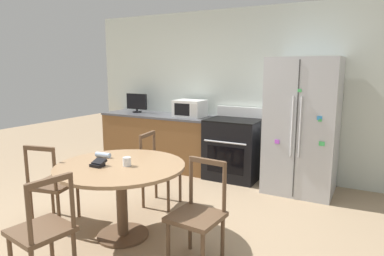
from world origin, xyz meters
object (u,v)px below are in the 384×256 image
object	(u,v)px
dining_chair_far	(160,171)
countertop_tv	(137,102)
wallet	(98,164)
oven_range	(234,148)
dining_chair_right	(198,215)
microwave	(190,108)
refrigerator	(302,126)
candle_glass	(127,162)
dining_chair_left	(52,185)
dining_chair_near	(43,231)

from	to	relation	value
dining_chair_far	countertop_tv	bearing A→B (deg)	-142.51
dining_chair_far	wallet	world-z (taller)	dining_chair_far
oven_range	dining_chair_right	xyz separation A→B (m)	(0.60, -2.33, -0.03)
microwave	refrigerator	bearing A→B (deg)	-3.41
refrigerator	wallet	xyz separation A→B (m)	(-1.45, -2.37, -0.13)
candle_glass	wallet	size ratio (longest dim) A/B	0.67
wallet	refrigerator	bearing A→B (deg)	58.54
oven_range	countertop_tv	xyz separation A→B (m)	(-1.89, 0.07, 0.61)
oven_range	candle_glass	size ratio (longest dim) A/B	12.53
oven_range	candle_glass	bearing A→B (deg)	-94.91
oven_range	microwave	bearing A→B (deg)	177.27
dining_chair_left	dining_chair_right	bearing A→B (deg)	-10.18
oven_range	refrigerator	bearing A→B (deg)	-3.93
dining_chair_far	candle_glass	size ratio (longest dim) A/B	10.47
dining_chair_left	dining_chair_right	world-z (taller)	same
oven_range	dining_chair_left	size ratio (longest dim) A/B	1.20
dining_chair_left	candle_glass	world-z (taller)	dining_chair_left
dining_chair_left	candle_glass	xyz separation A→B (m)	(0.96, 0.11, 0.36)
dining_chair_far	dining_chair_right	size ratio (longest dim) A/B	1.00
wallet	oven_range	bearing A→B (deg)	79.94
dining_chair_far	oven_range	bearing A→B (deg)	156.45
dining_chair_near	dining_chair_right	world-z (taller)	same
dining_chair_far	dining_chair_near	bearing A→B (deg)	-4.65
countertop_tv	wallet	size ratio (longest dim) A/B	3.19
countertop_tv	dining_chair_left	xyz separation A→B (m)	(0.73, -2.47, -0.65)
refrigerator	countertop_tv	bearing A→B (deg)	177.34
refrigerator	dining_chair_left	distance (m)	3.23
dining_chair_far	dining_chair_right	bearing A→B (deg)	40.59
dining_chair_left	microwave	bearing A→B (deg)	68.85
candle_glass	dining_chair_near	bearing A→B (deg)	-98.92
microwave	dining_chair_far	distance (m)	1.62
wallet	dining_chair_near	bearing A→B (deg)	-82.43
countertop_tv	candle_glass	world-z (taller)	countertop_tv
oven_range	wallet	bearing A→B (deg)	-100.06
countertop_tv	candle_glass	size ratio (longest dim) A/B	4.79
refrigerator	dining_chair_left	world-z (taller)	refrigerator
dining_chair_left	dining_chair_far	bearing A→B (deg)	40.61
microwave	candle_glass	distance (m)	2.42
oven_range	dining_chair_right	bearing A→B (deg)	-75.65
dining_chair_right	wallet	bearing A→B (deg)	9.93
oven_range	candle_glass	xyz separation A→B (m)	(-0.20, -2.30, 0.32)
dining_chair_left	refrigerator	bearing A→B (deg)	34.54
candle_glass	microwave	bearing A→B (deg)	104.16
oven_range	countertop_tv	size ratio (longest dim) A/B	2.62
refrigerator	dining_chair_left	bearing A→B (deg)	-132.89
microwave	oven_range	bearing A→B (deg)	-2.73
oven_range	dining_chair_far	size ratio (longest dim) A/B	1.20
dining_chair_near	dining_chair_far	size ratio (longest dim) A/B	1.00
microwave	wallet	size ratio (longest dim) A/B	3.64
countertop_tv	dining_chair_left	world-z (taller)	countertop_tv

